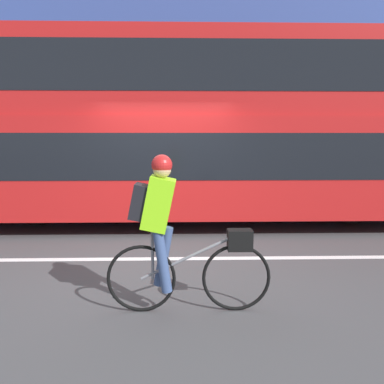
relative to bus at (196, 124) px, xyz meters
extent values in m
plane|color=#424244|center=(-0.63, -2.59, -2.13)|extent=(80.00, 80.00, 0.00)
cube|color=silver|center=(-0.63, -2.46, -2.13)|extent=(50.00, 0.14, 0.01)
cube|color=gray|center=(-0.63, 3.62, -2.08)|extent=(60.00, 2.45, 0.11)
cube|color=#33478C|center=(-0.63, 4.99, 1.96)|extent=(60.00, 0.30, 8.20)
cylinder|color=black|center=(3.45, 0.00, -1.63)|extent=(1.01, 0.30, 1.01)
cylinder|color=black|center=(-3.45, 0.00, -1.63)|extent=(1.01, 0.30, 1.01)
cube|color=#B21919|center=(0.00, 0.00, -0.86)|extent=(11.12, 2.50, 1.95)
cube|color=black|center=(0.00, 0.00, -0.62)|extent=(10.67, 2.52, 0.86)
cube|color=#B21919|center=(0.00, 0.00, 0.91)|extent=(11.12, 2.40, 1.59)
cube|color=black|center=(0.00, 0.00, 0.99)|extent=(10.67, 2.42, 0.89)
torus|color=black|center=(0.28, -4.22, -1.77)|extent=(0.74, 0.04, 0.74)
torus|color=black|center=(-0.73, -4.22, -1.77)|extent=(0.74, 0.04, 0.74)
cylinder|color=slate|center=(-0.23, -4.22, -1.53)|extent=(1.03, 0.03, 0.50)
cylinder|color=slate|center=(-0.61, -4.22, -1.49)|extent=(0.03, 0.03, 0.54)
cube|color=black|center=(0.31, -4.22, -1.35)|extent=(0.26, 0.16, 0.22)
cube|color=#8CE019|center=(-0.54, -4.22, -0.95)|extent=(0.37, 0.32, 0.58)
cube|color=black|center=(-0.74, -4.22, -0.93)|extent=(0.21, 0.26, 0.38)
cylinder|color=#384C7A|center=(-0.50, -4.13, -1.55)|extent=(0.22, 0.11, 0.66)
cylinder|color=#384C7A|center=(-0.50, -4.31, -1.55)|extent=(0.20, 0.11, 0.66)
sphere|color=tan|center=(-0.50, -4.22, -0.60)|extent=(0.19, 0.19, 0.19)
sphere|color=red|center=(-0.50, -4.22, -0.56)|extent=(0.21, 0.21, 0.21)
cylinder|color=#194C23|center=(5.70, 3.50, -1.61)|extent=(0.47, 0.47, 0.83)
camera|label=1|loc=(-0.29, -8.03, -0.28)|focal=35.00mm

